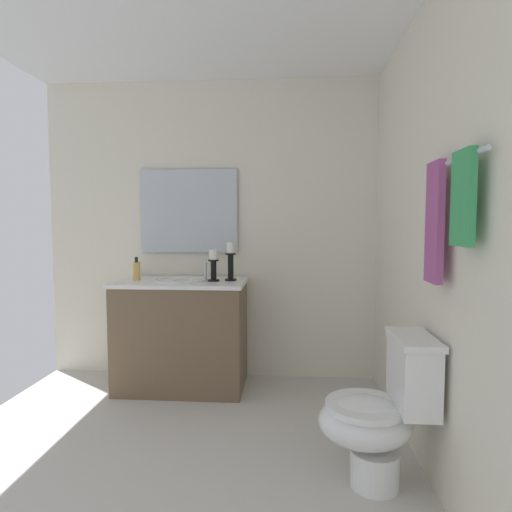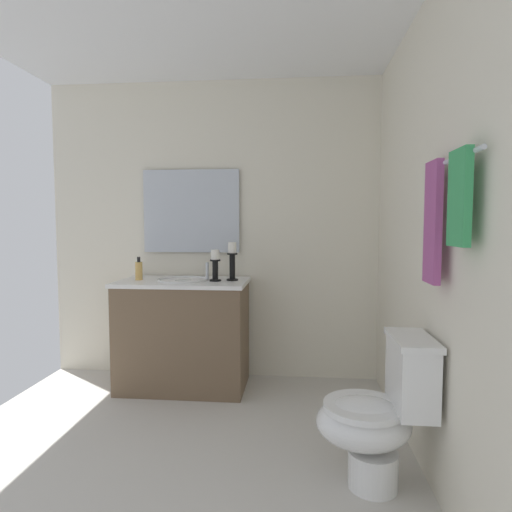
{
  "view_description": "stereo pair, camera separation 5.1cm",
  "coord_description": "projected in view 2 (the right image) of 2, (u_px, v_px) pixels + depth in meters",
  "views": [
    {
      "loc": [
        2.36,
        0.65,
        1.28
      ],
      "look_at": [
        -0.3,
        0.45,
        1.08
      ],
      "focal_mm": 30.53,
      "sensor_mm": 36.0,
      "label": 1
    },
    {
      "loc": [
        2.35,
        0.7,
        1.28
      ],
      "look_at": [
        -0.3,
        0.45,
        1.08
      ],
      "focal_mm": 30.53,
      "sensor_mm": 36.0,
      "label": 2
    }
  ],
  "objects": [
    {
      "name": "ceiling",
      "position": [
        167.0,
        2.0,
        2.32
      ],
      "size": [
        2.5,
        2.76,
        0.02
      ],
      "primitive_type": "cube",
      "color": "white"
    },
    {
      "name": "wall_left",
      "position": [
        213.0,
        231.0,
        3.65
      ],
      "size": [
        0.04,
        2.76,
        2.45
      ],
      "primitive_type": "cube",
      "color": "silver",
      "rests_on": "ground"
    },
    {
      "name": "soap_bottle",
      "position": [
        139.0,
        270.0,
        3.39
      ],
      "size": [
        0.06,
        0.06,
        0.18
      ],
      "color": "#E5B259",
      "rests_on": "vanity_cabinet"
    },
    {
      "name": "sink_basin",
      "position": [
        183.0,
        285.0,
        3.37
      ],
      "size": [
        0.4,
        0.4,
        0.24
      ],
      "color": "white",
      "rests_on": "vanity_cabinet"
    },
    {
      "name": "wall_back",
      "position": [
        427.0,
        235.0,
        2.28
      ],
      "size": [
        2.5,
        0.04,
        2.45
      ],
      "primitive_type": "cube",
      "color": "silver",
      "rests_on": "ground"
    },
    {
      "name": "vanity_cabinet",
      "position": [
        184.0,
        334.0,
        3.4
      ],
      "size": [
        0.58,
        1.0,
        0.85
      ],
      "color": "brown",
      "rests_on": "ground"
    },
    {
      "name": "towel_bar",
      "position": [
        451.0,
        160.0,
        1.75
      ],
      "size": [
        0.62,
        0.02,
        0.02
      ],
      "primitive_type": "cylinder",
      "rotation": [
        0.0,
        1.57,
        0.0
      ],
      "color": "silver"
    },
    {
      "name": "towel_near_vanity",
      "position": [
        433.0,
        223.0,
        1.92
      ],
      "size": [
        0.17,
        0.03,
        0.54
      ],
      "primitive_type": "cube",
      "color": "#A54C8C",
      "rests_on": "towel_bar"
    },
    {
      "name": "mirror",
      "position": [
        191.0,
        211.0,
        3.61
      ],
      "size": [
        0.02,
        0.81,
        0.68
      ],
      "primitive_type": "cube",
      "color": "silver"
    },
    {
      "name": "candle_holder_short",
      "position": [
        215.0,
        265.0,
        3.32
      ],
      "size": [
        0.09,
        0.09,
        0.24
      ],
      "color": "black",
      "rests_on": "vanity_cabinet"
    },
    {
      "name": "toilet",
      "position": [
        378.0,
        414.0,
        2.1
      ],
      "size": [
        0.39,
        0.54,
        0.75
      ],
      "color": "white",
      "rests_on": "ground"
    },
    {
      "name": "candle_holder_tall",
      "position": [
        232.0,
        260.0,
        3.35
      ],
      "size": [
        0.09,
        0.09,
        0.3
      ],
      "color": "black",
      "rests_on": "vanity_cabinet"
    },
    {
      "name": "floor",
      "position": [
        173.0,
        449.0,
        2.5
      ],
      "size": [
        2.5,
        2.76,
        0.02
      ],
      "primitive_type": "cube",
      "color": "beige",
      "rests_on": "ground"
    },
    {
      "name": "towel_center",
      "position": [
        459.0,
        198.0,
        1.61
      ],
      "size": [
        0.17,
        0.03,
        0.36
      ],
      "primitive_type": "cube",
      "color": "#389E59",
      "rests_on": "towel_bar"
    }
  ]
}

